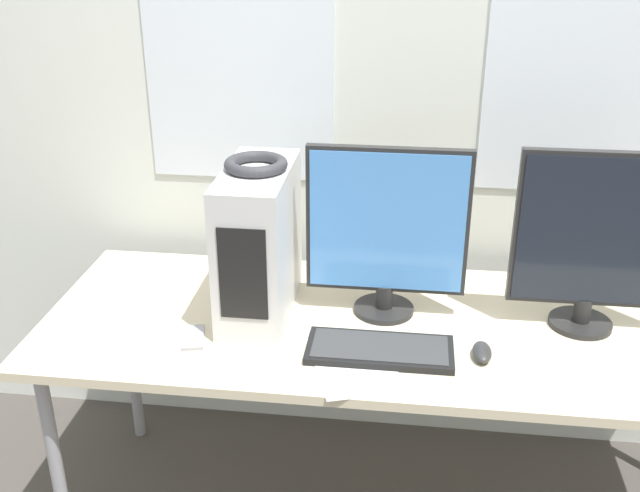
{
  "coord_description": "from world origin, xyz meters",
  "views": [
    {
      "loc": [
        0.02,
        -1.53,
        1.85
      ],
      "look_at": [
        -0.22,
        0.39,
        0.97
      ],
      "focal_mm": 42.0,
      "sensor_mm": 36.0,
      "label": 1
    }
  ],
  "objects": [
    {
      "name": "wall_back",
      "position": [
        0.0,
        0.91,
        1.35
      ],
      "size": [
        8.0,
        0.07,
        2.7
      ],
      "color": "silver",
      "rests_on": "ground_plane"
    },
    {
      "name": "desk",
      "position": [
        0.0,
        0.39,
        0.69
      ],
      "size": [
        2.08,
        0.78,
        0.74
      ],
      "color": "beige",
      "rests_on": "ground_plane"
    },
    {
      "name": "pc_tower",
      "position": [
        -0.41,
        0.43,
        0.96
      ],
      "size": [
        0.19,
        0.43,
        0.44
      ],
      "color": "silver",
      "rests_on": "desk"
    },
    {
      "name": "headphones",
      "position": [
        -0.41,
        0.43,
        1.2
      ],
      "size": [
        0.18,
        0.18,
        0.03
      ],
      "color": "#333338",
      "rests_on": "pc_tower"
    },
    {
      "name": "monitor_main",
      "position": [
        -0.04,
        0.45,
        1.01
      ],
      "size": [
        0.47,
        0.18,
        0.51
      ],
      "color": "black",
      "rests_on": "desk"
    },
    {
      "name": "monitor_right_near",
      "position": [
        0.54,
        0.44,
        1.01
      ],
      "size": [
        0.44,
        0.18,
        0.53
      ],
      "color": "black",
      "rests_on": "desk"
    },
    {
      "name": "keyboard",
      "position": [
        -0.04,
        0.22,
        0.75
      ],
      "size": [
        0.4,
        0.17,
        0.02
      ],
      "color": "black",
      "rests_on": "desk"
    },
    {
      "name": "mouse",
      "position": [
        0.24,
        0.23,
        0.76
      ],
      "size": [
        0.05,
        0.1,
        0.03
      ],
      "color": "#2D2D2D",
      "rests_on": "desk"
    },
    {
      "name": "cell_phone",
      "position": [
        -0.56,
        0.23,
        0.74
      ],
      "size": [
        0.09,
        0.14,
        0.01
      ],
      "rotation": [
        0.0,
        0.0,
        0.24
      ],
      "color": "#99999E",
      "rests_on": "desk"
    },
    {
      "name": "paper_sheet_left",
      "position": [
        -0.1,
        0.16,
        0.74
      ],
      "size": [
        0.29,
        0.35,
        0.0
      ],
      "rotation": [
        0.0,
        0.0,
        0.32
      ],
      "color": "white",
      "rests_on": "desk"
    }
  ]
}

